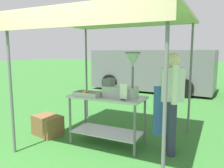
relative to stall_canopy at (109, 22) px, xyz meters
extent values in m
plane|color=#33702D|center=(-0.16, 4.79, -2.12)|extent=(70.00, 70.00, 0.00)
cylinder|color=slate|center=(-1.21, -1.04, -1.04)|extent=(0.04, 0.04, 2.16)
cylinder|color=slate|center=(1.21, -1.04, -1.04)|extent=(0.04, 0.04, 2.16)
cylinder|color=slate|center=(-1.21, 1.15, -1.04)|extent=(0.04, 0.04, 2.16)
cylinder|color=slate|center=(1.21, 1.15, -1.04)|extent=(0.04, 0.04, 2.16)
cube|color=#CCB78E|center=(0.00, 0.05, 0.06)|extent=(2.61, 2.39, 0.05)
cube|color=#CCB78E|center=(0.00, -1.13, -0.08)|extent=(2.61, 0.02, 0.24)
cube|color=#B7B7BC|center=(0.00, -0.10, -1.27)|extent=(1.31, 0.60, 0.04)
cube|color=#B7B7BC|center=(0.00, -0.10, -1.90)|extent=(1.20, 0.55, 0.02)
cylinder|color=slate|center=(-0.60, -0.35, -1.71)|extent=(0.04, 0.04, 0.83)
cylinder|color=slate|center=(0.60, -0.35, -1.71)|extent=(0.04, 0.04, 0.83)
cylinder|color=slate|center=(-0.60, 0.15, -1.71)|extent=(0.04, 0.04, 0.83)
cylinder|color=slate|center=(0.60, 0.15, -1.71)|extent=(0.04, 0.04, 0.83)
cube|color=#B7B7BC|center=(-0.30, -0.22, -1.25)|extent=(0.46, 0.28, 0.01)
cube|color=#B7B7BC|center=(-0.30, -0.36, -1.21)|extent=(0.46, 0.01, 0.06)
cube|color=#B7B7BC|center=(-0.30, -0.09, -1.21)|extent=(0.46, 0.01, 0.06)
cube|color=#B7B7BC|center=(-0.53, -0.22, -1.21)|extent=(0.01, 0.28, 0.06)
cube|color=#B7B7BC|center=(-0.08, -0.22, -1.21)|extent=(0.01, 0.28, 0.06)
torus|color=gold|center=(-0.42, -0.23, -1.23)|extent=(0.12, 0.12, 0.03)
torus|color=gold|center=(-0.18, -0.29, -1.23)|extent=(0.10, 0.10, 0.03)
torus|color=gold|center=(-0.30, -0.17, -1.23)|extent=(0.11, 0.11, 0.03)
torus|color=gold|center=(-0.32, -0.29, -1.23)|extent=(0.10, 0.10, 0.03)
torus|color=gold|center=(-0.16, -0.19, -1.23)|extent=(0.12, 0.12, 0.03)
torus|color=gold|center=(-0.44, -0.31, -1.23)|extent=(0.12, 0.12, 0.03)
torus|color=gold|center=(-0.41, -0.15, -1.21)|extent=(0.12, 0.12, 0.03)
torus|color=gold|center=(-0.26, -0.24, -1.23)|extent=(0.12, 0.12, 0.03)
torus|color=gold|center=(-0.46, -0.17, -1.23)|extent=(0.12, 0.12, 0.03)
torus|color=gold|center=(-0.37, -0.25, -1.21)|extent=(0.12, 0.12, 0.03)
cube|color=#B7B7BC|center=(0.23, -0.07, -1.16)|extent=(0.56, 0.28, 0.18)
cube|color=slate|center=(0.02, -0.07, -1.01)|extent=(0.14, 0.22, 0.12)
cylinder|color=slate|center=(0.45, -0.07, -0.90)|extent=(0.04, 0.04, 0.34)
cone|color=#B7B7BC|center=(0.45, -0.07, -0.63)|extent=(0.24, 0.24, 0.21)
cylinder|color=slate|center=(0.45, -0.07, -0.51)|extent=(0.25, 0.25, 0.02)
cube|color=black|center=(0.38, -0.27, -1.25)|extent=(0.08, 0.05, 0.02)
cube|color=white|center=(0.38, -0.27, -1.12)|extent=(0.13, 0.03, 0.24)
cylinder|color=#2D3347|center=(1.10, -0.04, -1.69)|extent=(0.14, 0.14, 0.86)
cylinder|color=#2D3347|center=(1.04, 0.14, -1.69)|extent=(0.14, 0.14, 0.86)
cube|color=silver|center=(1.07, 0.05, -1.00)|extent=(0.40, 0.32, 0.52)
cube|color=#335BA3|center=(0.96, 0.01, -1.43)|extent=(0.31, 0.13, 0.80)
cylinder|color=silver|center=(1.15, -0.16, -0.98)|extent=(0.12, 0.12, 0.58)
cylinder|color=silver|center=(0.99, 0.26, -0.98)|extent=(0.12, 0.12, 0.58)
sphere|color=beige|center=(1.07, 0.05, -0.62)|extent=(0.22, 0.22, 0.22)
cube|color=brown|center=(-1.26, -0.21, -1.93)|extent=(0.63, 0.51, 0.39)
cube|color=slate|center=(-0.88, 5.77, -1.23)|extent=(5.01, 2.15, 1.60)
cube|color=#1E2833|center=(-2.79, 5.87, -0.83)|extent=(0.18, 1.62, 0.70)
cylinder|color=black|center=(-2.45, 4.92, -1.78)|extent=(0.69, 0.27, 0.68)
cylinder|color=black|center=(-2.35, 6.78, -1.78)|extent=(0.69, 0.27, 0.68)
cylinder|color=black|center=(0.60, 4.76, -1.78)|extent=(0.69, 0.27, 0.68)
cylinder|color=black|center=(0.69, 6.62, -1.78)|extent=(0.69, 0.27, 0.68)
camera|label=1|loc=(1.73, -3.44, -0.50)|focal=35.74mm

